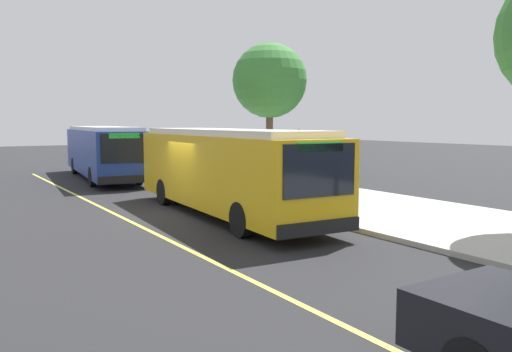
# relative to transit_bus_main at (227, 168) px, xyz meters

# --- Properties ---
(ground_plane) EXTENTS (120.00, 120.00, 0.00)m
(ground_plane) POSITION_rel_transit_bus_main_xyz_m (-1.09, -1.01, -1.62)
(ground_plane) COLOR #232326
(sidewalk_curb) EXTENTS (44.00, 6.40, 0.15)m
(sidewalk_curb) POSITION_rel_transit_bus_main_xyz_m (-1.09, 4.99, -1.54)
(sidewalk_curb) COLOR #B7B2A8
(sidewalk_curb) RESTS_ON ground_plane
(lane_stripe_center) EXTENTS (36.00, 0.14, 0.01)m
(lane_stripe_center) POSITION_rel_transit_bus_main_xyz_m (-1.09, -3.21, -1.61)
(lane_stripe_center) COLOR #E0D64C
(lane_stripe_center) RESTS_ON ground_plane
(transit_bus_main) EXTENTS (10.98, 3.22, 2.95)m
(transit_bus_main) POSITION_rel_transit_bus_main_xyz_m (0.00, 0.00, 0.00)
(transit_bus_main) COLOR gold
(transit_bus_main) RESTS_ON ground_plane
(transit_bus_second) EXTENTS (12.20, 3.87, 2.95)m
(transit_bus_second) POSITION_rel_transit_bus_main_xyz_m (-14.00, -0.23, 0.00)
(transit_bus_second) COLOR navy
(transit_bus_second) RESTS_ON ground_plane
(bus_shelter) EXTENTS (2.90, 1.60, 2.48)m
(bus_shelter) POSITION_rel_transit_bus_main_xyz_m (-1.86, 4.68, 0.30)
(bus_shelter) COLOR #333338
(bus_shelter) RESTS_ON sidewalk_curb
(waiting_bench) EXTENTS (1.60, 0.48, 0.95)m
(waiting_bench) POSITION_rel_transit_bus_main_xyz_m (-1.54, 4.80, -0.98)
(waiting_bench) COLOR brown
(waiting_bench) RESTS_ON sidewalk_curb
(route_sign_post) EXTENTS (0.44, 0.08, 2.80)m
(route_sign_post) POSITION_rel_transit_bus_main_xyz_m (0.55, 2.62, 0.34)
(route_sign_post) COLOR #333338
(route_sign_post) RESTS_ON sidewalk_curb
(street_tree_upstreet) EXTENTS (3.80, 3.80, 7.06)m
(street_tree_upstreet) POSITION_rel_transit_bus_main_xyz_m (-6.84, 6.32, 3.67)
(street_tree_upstreet) COLOR brown
(street_tree_upstreet) RESTS_ON sidewalk_curb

